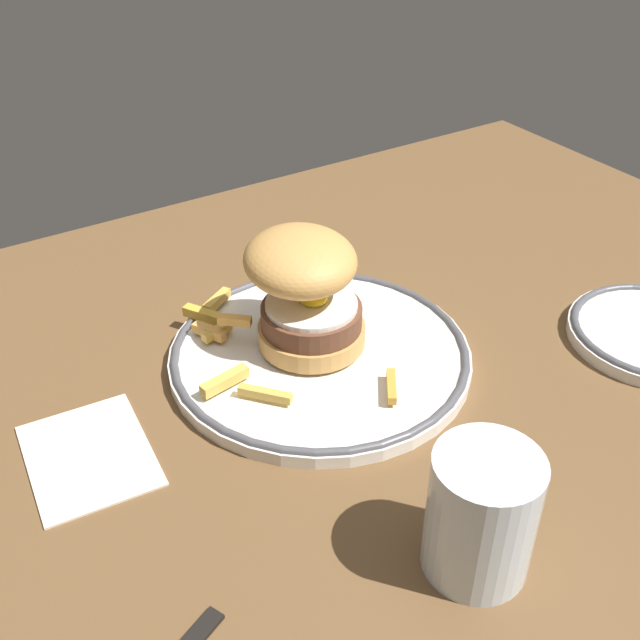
{
  "coord_description": "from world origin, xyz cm",
  "views": [
    {
      "loc": [
        -25.13,
        -43.37,
        43.67
      ],
      "look_at": [
        4.85,
        4.18,
        4.6
      ],
      "focal_mm": 43.01,
      "sensor_mm": 36.0,
      "label": 1
    }
  ],
  "objects": [
    {
      "name": "water_glass",
      "position": [
        1.76,
        -20.44,
        4.24
      ],
      "size": [
        7.27,
        7.27,
        9.54
      ],
      "color": "silver",
      "rests_on": "ground_plane"
    },
    {
      "name": "napkin",
      "position": [
        -17.31,
        3.52,
        0.2
      ],
      "size": [
        10.2,
        12.61,
        0.4
      ],
      "primitive_type": "cube",
      "rotation": [
        0.0,
        0.0,
        -0.08
      ],
      "color": "silver",
      "rests_on": "ground_plane"
    },
    {
      "name": "dinner_plate",
      "position": [
        4.85,
        4.18,
        0.84
      ],
      "size": [
        27.77,
        27.77,
        1.6
      ],
      "color": "white",
      "rests_on": "ground_plane"
    },
    {
      "name": "fries_pile",
      "position": [
        -0.53,
        8.28,
        2.17
      ],
      "size": [
        19.17,
        23.04,
        2.48
      ],
      "color": "gold",
      "rests_on": "dinner_plate"
    },
    {
      "name": "burger",
      "position": [
        4.49,
        6.01,
        7.0
      ],
      "size": [
        10.39,
        11.53,
        10.91
      ],
      "color": "tan",
      "rests_on": "dinner_plate"
    },
    {
      "name": "ground_plane",
      "position": [
        0.0,
        0.0,
        -2.0
      ],
      "size": [
        126.18,
        83.29,
        4.0
      ],
      "primitive_type": "cube",
      "color": "brown"
    }
  ]
}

